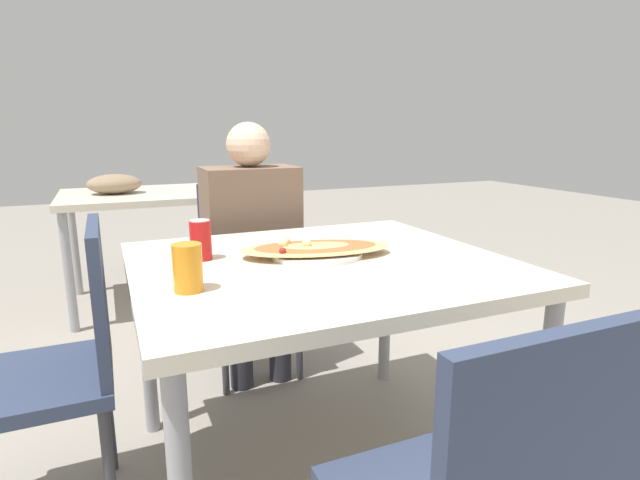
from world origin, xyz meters
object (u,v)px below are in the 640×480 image
(chair_side_left, at_px, (60,359))
(pizza_main, at_px, (315,249))
(soda_can, at_px, (201,240))
(chair_far_seated, at_px, (247,265))
(dining_table, at_px, (321,281))
(drink_glass, at_px, (188,268))
(person_seated, at_px, (252,232))

(chair_side_left, relative_size, pizza_main, 1.68)
(chair_side_left, height_order, pizza_main, chair_side_left)
(chair_side_left, distance_m, soda_can, 0.51)
(chair_far_seated, relative_size, chair_side_left, 1.00)
(dining_table, relative_size, soda_can, 8.97)
(chair_far_seated, bearing_deg, drink_glass, 67.38)
(soda_can, distance_m, drink_glass, 0.31)
(pizza_main, xyz_separation_m, soda_can, (-0.35, 0.09, 0.04))
(dining_table, relative_size, drink_glass, 9.22)
(person_seated, xyz_separation_m, soda_can, (-0.32, -0.56, 0.11))
(soda_can, xyz_separation_m, drink_glass, (-0.09, -0.30, -0.00))
(soda_can, bearing_deg, drink_glass, -106.09)
(chair_far_seated, height_order, soda_can, chair_far_seated)
(chair_side_left, height_order, soda_can, chair_side_left)
(person_seated, bearing_deg, soda_can, 60.35)
(chair_far_seated, relative_size, soda_can, 6.97)
(dining_table, bearing_deg, drink_glass, -161.69)
(chair_far_seated, relative_size, pizza_main, 1.68)
(drink_glass, bearing_deg, chair_side_left, 145.00)
(soda_can, bearing_deg, person_seated, 60.35)
(chair_far_seated, distance_m, person_seated, 0.21)
(chair_far_seated, distance_m, soda_can, 0.80)
(pizza_main, height_order, soda_can, soda_can)
(pizza_main, distance_m, drink_glass, 0.48)
(chair_far_seated, bearing_deg, chair_side_left, 45.19)
(drink_glass, bearing_deg, person_seated, 64.74)
(pizza_main, bearing_deg, drink_glass, -154.79)
(soda_can, bearing_deg, chair_far_seated, 64.67)
(dining_table, xyz_separation_m, chair_far_seated, (-0.02, 0.83, -0.16))
(person_seated, bearing_deg, pizza_main, 92.49)
(person_seated, height_order, drink_glass, person_seated)
(pizza_main, bearing_deg, soda_can, 164.90)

